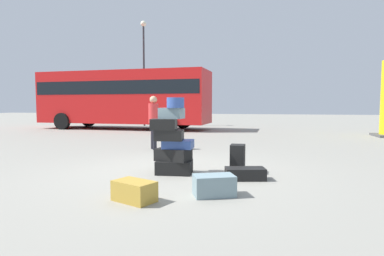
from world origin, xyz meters
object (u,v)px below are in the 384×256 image
object	(u,v)px
suitcase_slate_foreground_far	(214,185)
suitcase_black_left_side	(238,159)
lamp_post	(144,59)
suitcase_black_white_trunk	(245,174)
parked_bus	(124,96)
suitcase_tower	(173,143)
person_bearded_onlooker	(154,118)
suitcase_tan_upright_blue	(134,191)

from	to	relation	value
suitcase_slate_foreground_far	suitcase_black_left_side	xyz separation A→B (m)	(0.22, 1.67, 0.13)
suitcase_black_left_side	lamp_post	bearing A→B (deg)	119.41
suitcase_black_left_side	suitcase_black_white_trunk	world-z (taller)	suitcase_black_left_side
parked_bus	lamp_post	size ratio (longest dim) A/B	1.45
suitcase_black_left_side	suitcase_black_white_trunk	distance (m)	0.60
suitcase_tower	suitcase_black_white_trunk	distance (m)	1.51
suitcase_slate_foreground_far	person_bearded_onlooker	bearing A→B (deg)	96.41
suitcase_tower	suitcase_black_left_side	bearing A→B (deg)	15.77
suitcase_tan_upright_blue	suitcase_slate_foreground_far	distance (m)	1.16
parked_bus	lamp_post	xyz separation A→B (m)	(0.15, 2.73, 2.43)
suitcase_tan_upright_blue	suitcase_black_left_side	distance (m)	2.52
person_bearded_onlooker	parked_bus	xyz separation A→B (m)	(-4.34, 7.37, 0.87)
suitcase_tan_upright_blue	suitcase_tower	bearing A→B (deg)	111.86
suitcase_tower	suitcase_slate_foreground_far	size ratio (longest dim) A/B	2.50
suitcase_slate_foreground_far	suitcase_black_left_side	bearing A→B (deg)	59.51
person_bearded_onlooker	parked_bus	bearing A→B (deg)	176.01
suitcase_tower	parked_bus	xyz separation A→B (m)	(-5.83, 10.49, 1.24)
suitcase_black_left_side	suitcase_black_white_trunk	size ratio (longest dim) A/B	0.80
suitcase_tower	person_bearded_onlooker	bearing A→B (deg)	115.56
suitcase_tower	suitcase_black_left_side	size ratio (longest dim) A/B	2.64
suitcase_black_white_trunk	lamp_post	size ratio (longest dim) A/B	0.11
suitcase_slate_foreground_far	lamp_post	size ratio (longest dim) A/B	0.09
suitcase_black_white_trunk	lamp_post	bearing A→B (deg)	104.21
suitcase_tower	lamp_post	xyz separation A→B (m)	(-5.68, 13.22, 3.66)
suitcase_slate_foreground_far	suitcase_black_white_trunk	world-z (taller)	suitcase_slate_foreground_far
person_bearded_onlooker	lamp_post	xyz separation A→B (m)	(-4.19, 10.10, 3.30)
suitcase_tan_upright_blue	parked_bus	world-z (taller)	parked_bus
suitcase_slate_foreground_far	person_bearded_onlooker	world-z (taller)	person_bearded_onlooker
suitcase_tower	suitcase_tan_upright_blue	world-z (taller)	suitcase_tower
person_bearded_onlooker	suitcase_slate_foreground_far	bearing A→B (deg)	-5.04
suitcase_slate_foreground_far	parked_bus	world-z (taller)	parked_bus
lamp_post	suitcase_slate_foreground_far	bearing A→B (deg)	-65.27
suitcase_slate_foreground_far	parked_bus	xyz separation A→B (m)	(-6.85, 11.81, 1.68)
suitcase_black_left_side	person_bearded_onlooker	world-z (taller)	person_bearded_onlooker
suitcase_tan_upright_blue	person_bearded_onlooker	xyz separation A→B (m)	(-1.45, 4.93, 0.82)
lamp_post	suitcase_black_white_trunk	bearing A→B (deg)	-62.14
suitcase_tan_upright_blue	person_bearded_onlooker	world-z (taller)	person_bearded_onlooker
suitcase_slate_foreground_far	parked_bus	bearing A→B (deg)	97.07
suitcase_tan_upright_blue	suitcase_black_left_side	bearing A→B (deg)	82.68
parked_bus	suitcase_tower	bearing A→B (deg)	-58.30
suitcase_black_white_trunk	lamp_post	distance (m)	15.73
suitcase_black_left_side	person_bearded_onlooker	xyz separation A→B (m)	(-2.72, 2.76, 0.68)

